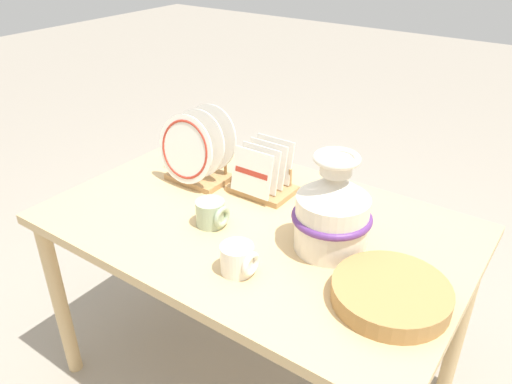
{
  "coord_description": "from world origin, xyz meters",
  "views": [
    {
      "loc": [
        0.82,
        -1.16,
        1.66
      ],
      "look_at": [
        0.0,
        0.0,
        0.87
      ],
      "focal_mm": 35.0,
      "sensor_mm": 36.0,
      "label": 1
    }
  ],
  "objects_px": {
    "dish_rack_square_plates": "(263,178)",
    "mug_sage_glaze": "(212,213)",
    "dish_rack_round_plates": "(196,155)",
    "ceramic_vase": "(332,210)",
    "wicker_charger_stack": "(391,294)",
    "mug_cream_glaze": "(238,259)"
  },
  "relations": [
    {
      "from": "dish_rack_round_plates",
      "to": "wicker_charger_stack",
      "type": "relative_size",
      "value": 0.89
    },
    {
      "from": "ceramic_vase",
      "to": "dish_rack_round_plates",
      "type": "bearing_deg",
      "value": 171.01
    },
    {
      "from": "ceramic_vase",
      "to": "mug_sage_glaze",
      "type": "relative_size",
      "value": 2.98
    },
    {
      "from": "dish_rack_round_plates",
      "to": "wicker_charger_stack",
      "type": "distance_m",
      "value": 0.91
    },
    {
      "from": "mug_sage_glaze",
      "to": "dish_rack_round_plates",
      "type": "bearing_deg",
      "value": 139.72
    },
    {
      "from": "dish_rack_round_plates",
      "to": "mug_sage_glaze",
      "type": "xyz_separation_m",
      "value": [
        0.25,
        -0.21,
        -0.07
      ]
    },
    {
      "from": "ceramic_vase",
      "to": "mug_sage_glaze",
      "type": "distance_m",
      "value": 0.4
    },
    {
      "from": "dish_rack_round_plates",
      "to": "mug_cream_glaze",
      "type": "height_order",
      "value": "dish_rack_round_plates"
    },
    {
      "from": "wicker_charger_stack",
      "to": "mug_cream_glaze",
      "type": "xyz_separation_m",
      "value": [
        -0.41,
        -0.13,
        0.02
      ]
    },
    {
      "from": "ceramic_vase",
      "to": "dish_rack_round_plates",
      "type": "xyz_separation_m",
      "value": [
        -0.63,
        0.1,
        -0.03
      ]
    },
    {
      "from": "dish_rack_round_plates",
      "to": "dish_rack_square_plates",
      "type": "xyz_separation_m",
      "value": [
        0.26,
        0.07,
        -0.05
      ]
    },
    {
      "from": "ceramic_vase",
      "to": "mug_cream_glaze",
      "type": "xyz_separation_m",
      "value": [
        -0.16,
        -0.26,
        -0.09
      ]
    },
    {
      "from": "dish_rack_square_plates",
      "to": "mug_cream_glaze",
      "type": "xyz_separation_m",
      "value": [
        0.21,
        -0.43,
        -0.01
      ]
    },
    {
      "from": "ceramic_vase",
      "to": "dish_rack_round_plates",
      "type": "distance_m",
      "value": 0.63
    },
    {
      "from": "dish_rack_square_plates",
      "to": "mug_sage_glaze",
      "type": "height_order",
      "value": "dish_rack_square_plates"
    },
    {
      "from": "ceramic_vase",
      "to": "wicker_charger_stack",
      "type": "height_order",
      "value": "ceramic_vase"
    },
    {
      "from": "wicker_charger_stack",
      "to": "mug_sage_glaze",
      "type": "xyz_separation_m",
      "value": [
        -0.63,
        0.02,
        0.02
      ]
    },
    {
      "from": "dish_rack_round_plates",
      "to": "dish_rack_square_plates",
      "type": "relative_size",
      "value": 1.22
    },
    {
      "from": "ceramic_vase",
      "to": "mug_cream_glaze",
      "type": "relative_size",
      "value": 2.98
    },
    {
      "from": "wicker_charger_stack",
      "to": "mug_sage_glaze",
      "type": "height_order",
      "value": "mug_sage_glaze"
    },
    {
      "from": "dish_rack_square_plates",
      "to": "mug_cream_glaze",
      "type": "height_order",
      "value": "dish_rack_square_plates"
    },
    {
      "from": "dish_rack_round_plates",
      "to": "wicker_charger_stack",
      "type": "height_order",
      "value": "dish_rack_round_plates"
    }
  ]
}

